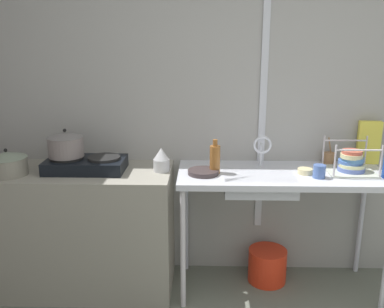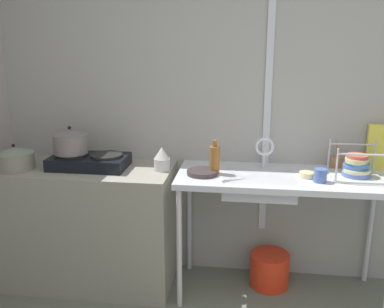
{
  "view_description": "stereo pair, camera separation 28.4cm",
  "coord_description": "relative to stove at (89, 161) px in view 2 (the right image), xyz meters",
  "views": [
    {
      "loc": [
        -0.5,
        -1.13,
        1.76
      ],
      "look_at": [
        -0.57,
        1.61,
        1.01
      ],
      "focal_mm": 39.18,
      "sensor_mm": 36.0,
      "label": 1
    },
    {
      "loc": [
        -0.22,
        -1.1,
        1.76
      ],
      "look_at": [
        -0.57,
        1.61,
        1.01
      ],
      "focal_mm": 39.18,
      "sensor_mm": 36.0,
      "label": 2
    }
  ],
  "objects": [
    {
      "name": "small_bowl_on_drainboard",
      "position": [
        1.5,
        -0.03,
        -0.03
      ],
      "size": [
        0.1,
        0.1,
        0.04
      ],
      "primitive_type": "cylinder",
      "color": "beige",
      "rests_on": "counter_sink"
    },
    {
      "name": "pot_on_left_burner",
      "position": [
        -0.13,
        0.0,
        0.14
      ],
      "size": [
        0.24,
        0.24,
        0.19
      ],
      "color": "slate",
      "rests_on": "stove"
    },
    {
      "name": "stove",
      "position": [
        0.0,
        0.0,
        0.0
      ],
      "size": [
        0.54,
        0.3,
        0.1
      ],
      "color": "black",
      "rests_on": "counter_concrete"
    },
    {
      "name": "counter_concrete",
      "position": [
        -0.04,
        0.0,
        -0.49
      ],
      "size": [
        1.25,
        0.57,
        0.89
      ],
      "primitive_type": "cube",
      "color": "gray",
      "rests_on": "ground"
    },
    {
      "name": "pot_beside_stove",
      "position": [
        -0.5,
        -0.1,
        0.03
      ],
      "size": [
        0.27,
        0.27,
        0.18
      ],
      "color": "gray",
      "rests_on": "counter_concrete"
    },
    {
      "name": "dish_rack",
      "position": [
        1.81,
        0.01,
        0.02
      ],
      "size": [
        0.32,
        0.29,
        0.22
      ],
      "color": "#BDB6BC",
      "rests_on": "counter_sink"
    },
    {
      "name": "bottle_by_sink",
      "position": [
        0.89,
        -0.03,
        0.05
      ],
      "size": [
        0.07,
        0.07,
        0.23
      ],
      "color": "brown",
      "rests_on": "counter_sink"
    },
    {
      "name": "sink_basin",
      "position": [
        1.19,
        -0.04,
        -0.11
      ],
      "size": [
        0.48,
        0.35,
        0.12
      ],
      "primitive_type": "cube",
      "color": "silver",
      "rests_on": "counter_sink"
    },
    {
      "name": "faucet",
      "position": [
        1.22,
        0.12,
        0.1
      ],
      "size": [
        0.13,
        0.07,
        0.23
      ],
      "color": "silver",
      "rests_on": "counter_sink"
    },
    {
      "name": "cereal_box",
      "position": [
        2.01,
        0.24,
        0.11
      ],
      "size": [
        0.16,
        0.07,
        0.31
      ],
      "primitive_type": "cube",
      "rotation": [
        0.0,
        0.0,
        -0.1
      ],
      "color": "yellow",
      "rests_on": "counter_sink"
    },
    {
      "name": "wall_metal_strip",
      "position": [
        1.24,
        0.28,
        0.41
      ],
      "size": [
        0.05,
        0.01,
        1.96
      ],
      "primitive_type": "cube",
      "color": "silver"
    },
    {
      "name": "counter_sink",
      "position": [
        1.35,
        0.0,
        -0.12
      ],
      "size": [
        1.42,
        0.57,
        0.89
      ],
      "color": "silver",
      "rests_on": "ground"
    },
    {
      "name": "cup_by_rack",
      "position": [
        1.57,
        -0.11,
        -0.0
      ],
      "size": [
        0.08,
        0.08,
        0.09
      ],
      "primitive_type": "cylinder",
      "color": "#4461A3",
      "rests_on": "counter_sink"
    },
    {
      "name": "wall_back",
      "position": [
        1.3,
        0.33,
        0.29
      ],
      "size": [
        4.86,
        0.1,
        2.45
      ],
      "primitive_type": "cube",
      "color": "#9B9997",
      "rests_on": "ground"
    },
    {
      "name": "utensil_jar",
      "position": [
        1.73,
        0.22,
        -0.01
      ],
      "size": [
        0.09,
        0.09,
        0.19
      ],
      "color": "#9F714B",
      "rests_on": "counter_sink"
    },
    {
      "name": "percolator",
      "position": [
        0.52,
        0.01,
        0.03
      ],
      "size": [
        0.11,
        0.11,
        0.17
      ],
      "color": "#B8B8BD",
      "rests_on": "counter_concrete"
    },
    {
      "name": "frying_pan",
      "position": [
        0.81,
        -0.06,
        -0.03
      ],
      "size": [
        0.21,
        0.21,
        0.03
      ],
      "primitive_type": "cylinder",
      "color": "#372D2E",
      "rests_on": "counter_sink"
    },
    {
      "name": "bucket_on_floor",
      "position": [
        1.3,
        0.09,
        -0.81
      ],
      "size": [
        0.28,
        0.28,
        0.25
      ],
      "primitive_type": "cylinder",
      "color": "red",
      "rests_on": "ground"
    }
  ]
}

